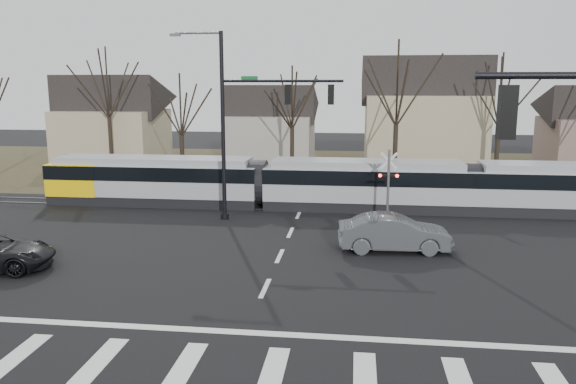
# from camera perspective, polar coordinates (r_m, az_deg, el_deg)

# --- Properties ---
(ground) EXTENTS (140.00, 140.00, 0.00)m
(ground) POSITION_cam_1_polar(r_m,az_deg,el_deg) (19.27, -3.32, -11.82)
(ground) COLOR black
(grass_verge) EXTENTS (140.00, 28.00, 0.01)m
(grass_verge) POSITION_cam_1_polar(r_m,az_deg,el_deg) (50.14, 3.20, 2.36)
(grass_verge) COLOR #38331E
(grass_verge) RESTS_ON ground
(crosswalk) EXTENTS (27.00, 2.60, 0.01)m
(crosswalk) POSITION_cam_1_polar(r_m,az_deg,el_deg) (15.73, -6.04, -17.35)
(crosswalk) COLOR silver
(crosswalk) RESTS_ON ground
(stop_line) EXTENTS (28.00, 0.35, 0.01)m
(stop_line) POSITION_cam_1_polar(r_m,az_deg,el_deg) (17.65, -4.40, -14.03)
(stop_line) COLOR silver
(stop_line) RESTS_ON ground
(lane_dashes) EXTENTS (0.18, 30.00, 0.01)m
(lane_dashes) POSITION_cam_1_polar(r_m,az_deg,el_deg) (34.45, 1.42, -1.56)
(lane_dashes) COLOR silver
(lane_dashes) RESTS_ON ground
(rail_pair) EXTENTS (90.00, 1.52, 0.06)m
(rail_pair) POSITION_cam_1_polar(r_m,az_deg,el_deg) (34.25, 1.38, -1.59)
(rail_pair) COLOR #59595E
(rail_pair) RESTS_ON ground
(tram) EXTENTS (39.04, 2.90, 2.96)m
(tram) POSITION_cam_1_polar(r_m,az_deg,el_deg) (33.99, 7.65, 0.93)
(tram) COLOR gray
(tram) RESTS_ON ground
(sedan) EXTENTS (2.40, 5.27, 1.66)m
(sedan) POSITION_cam_1_polar(r_m,az_deg,el_deg) (25.84, 10.75, -4.11)
(sedan) COLOR #46494D
(sedan) RESTS_ON ground
(signal_pole_far) EXTENTS (9.28, 0.44, 10.20)m
(signal_pole_far) POSITION_cam_1_polar(r_m,az_deg,el_deg) (30.56, -3.72, 7.62)
(signal_pole_far) COLOR black
(signal_pole_far) RESTS_ON ground
(rail_crossing_signal) EXTENTS (1.08, 0.36, 4.00)m
(rail_crossing_signal) POSITION_cam_1_polar(r_m,az_deg,el_deg) (30.83, 10.13, 0.35)
(rail_crossing_signal) COLOR #59595B
(rail_crossing_signal) RESTS_ON ground
(tree_row) EXTENTS (59.20, 7.20, 10.00)m
(tree_row) POSITION_cam_1_polar(r_m,az_deg,el_deg) (43.57, 5.38, 7.64)
(tree_row) COLOR black
(tree_row) RESTS_ON ground
(house_a) EXTENTS (9.72, 8.64, 8.60)m
(house_a) POSITION_cam_1_polar(r_m,az_deg,el_deg) (56.56, -17.44, 7.39)
(house_a) COLOR gray
(house_a) RESTS_ON ground
(house_b) EXTENTS (8.64, 7.56, 7.65)m
(house_b) POSITION_cam_1_polar(r_m,az_deg,el_deg) (54.22, -1.79, 7.23)
(house_b) COLOR gray
(house_b) RESTS_ON ground
(house_c) EXTENTS (10.80, 8.64, 10.10)m
(house_c) POSITION_cam_1_polar(r_m,az_deg,el_deg) (50.86, 13.61, 8.11)
(house_c) COLOR gray
(house_c) RESTS_ON ground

